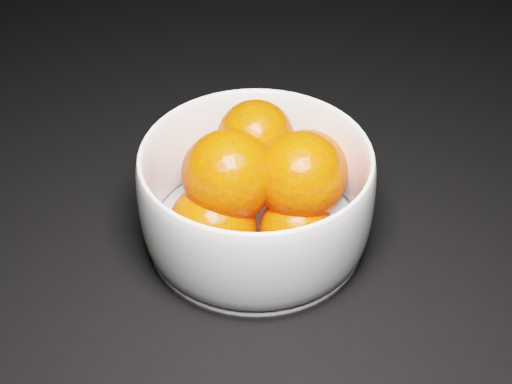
# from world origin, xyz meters

# --- Properties ---
(bowl) EXTENTS (0.21, 0.21, 0.10)m
(bowl) POSITION_xyz_m (0.25, 0.00, 0.05)
(bowl) COLOR white
(bowl) RESTS_ON ground
(orange_pile) EXTENTS (0.15, 0.16, 0.12)m
(orange_pile) POSITION_xyz_m (0.25, 0.00, 0.07)
(orange_pile) COLOR #FF3C00
(orange_pile) RESTS_ON bowl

